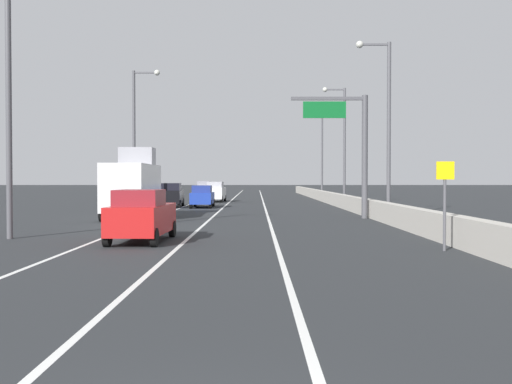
% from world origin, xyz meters
% --- Properties ---
extents(ground_plane, '(320.00, 320.00, 0.00)m').
position_xyz_m(ground_plane, '(0.00, 64.00, 0.00)').
color(ground_plane, '#26282B').
extents(lane_stripe_left, '(0.16, 130.00, 0.00)m').
position_xyz_m(lane_stripe_left, '(-5.50, 55.00, 0.00)').
color(lane_stripe_left, silver).
rests_on(lane_stripe_left, ground_plane).
extents(lane_stripe_center, '(0.16, 130.00, 0.00)m').
position_xyz_m(lane_stripe_center, '(-2.00, 55.00, 0.00)').
color(lane_stripe_center, silver).
rests_on(lane_stripe_center, ground_plane).
extents(lane_stripe_right, '(0.16, 130.00, 0.00)m').
position_xyz_m(lane_stripe_right, '(1.50, 55.00, 0.00)').
color(lane_stripe_right, silver).
rests_on(lane_stripe_right, ground_plane).
extents(jersey_barrier_right, '(0.60, 120.00, 1.10)m').
position_xyz_m(jersey_barrier_right, '(7.98, 40.00, 0.55)').
color(jersey_barrier_right, '#B2ADA3').
rests_on(jersey_barrier_right, ground_plane).
extents(overhead_sign_gantry, '(4.68, 0.36, 7.50)m').
position_xyz_m(overhead_sign_gantry, '(6.63, 31.93, 4.73)').
color(overhead_sign_gantry, '#47474C').
rests_on(overhead_sign_gantry, ground_plane).
extents(speed_advisory_sign, '(0.60, 0.11, 3.00)m').
position_xyz_m(speed_advisory_sign, '(7.08, 15.41, 1.76)').
color(speed_advisory_sign, '#4C4C51').
rests_on(speed_advisory_sign, ground_plane).
extents(lamp_post_right_second, '(2.14, 0.44, 10.80)m').
position_xyz_m(lamp_post_right_second, '(8.61, 32.01, 6.16)').
color(lamp_post_right_second, '#4C4C51').
rests_on(lamp_post_right_second, ground_plane).
extents(lamp_post_right_third, '(2.14, 0.44, 10.80)m').
position_xyz_m(lamp_post_right_third, '(8.63, 50.54, 6.16)').
color(lamp_post_right_third, '#4C4C51').
rests_on(lamp_post_right_third, ground_plane).
extents(lamp_post_right_fourth, '(2.14, 0.44, 10.80)m').
position_xyz_m(lamp_post_right_fourth, '(8.60, 69.07, 6.16)').
color(lamp_post_right_fourth, '#4C4C51').
rests_on(lamp_post_right_fourth, ground_plane).
extents(lamp_post_left_near, '(2.14, 0.44, 10.80)m').
position_xyz_m(lamp_post_left_near, '(-8.94, 19.49, 6.16)').
color(lamp_post_left_near, '#4C4C51').
rests_on(lamp_post_left_near, ground_plane).
extents(lamp_post_left_mid, '(2.14, 0.44, 10.80)m').
position_xyz_m(lamp_post_left_mid, '(-8.43, 41.72, 6.16)').
color(lamp_post_left_mid, '#4C4C51').
rests_on(lamp_post_left_mid, ground_plane).
extents(car_red_0, '(2.06, 4.65, 2.01)m').
position_xyz_m(car_red_0, '(-3.64, 18.33, 1.00)').
color(car_red_0, red).
rests_on(car_red_0, ground_plane).
extents(car_white_1, '(1.96, 4.82, 2.10)m').
position_xyz_m(car_white_1, '(-3.46, 58.01, 1.05)').
color(car_white_1, white).
rests_on(car_white_1, ground_plane).
extents(car_blue_2, '(1.83, 4.56, 1.86)m').
position_xyz_m(car_blue_2, '(-3.75, 45.65, 0.93)').
color(car_blue_2, '#1E389E').
rests_on(car_blue_2, ground_plane).
extents(car_silver_3, '(1.96, 4.28, 2.10)m').
position_xyz_m(car_silver_3, '(-6.21, 75.72, 1.04)').
color(car_silver_3, '#B7B7BC').
rests_on(car_silver_3, ground_plane).
extents(car_black_4, '(1.95, 4.84, 2.05)m').
position_xyz_m(car_black_4, '(-6.44, 46.60, 1.02)').
color(car_black_4, black).
rests_on(car_black_4, ground_plane).
extents(box_truck, '(2.56, 7.57, 4.40)m').
position_xyz_m(box_truck, '(-6.80, 32.09, 2.01)').
color(box_truck, silver).
rests_on(box_truck, ground_plane).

